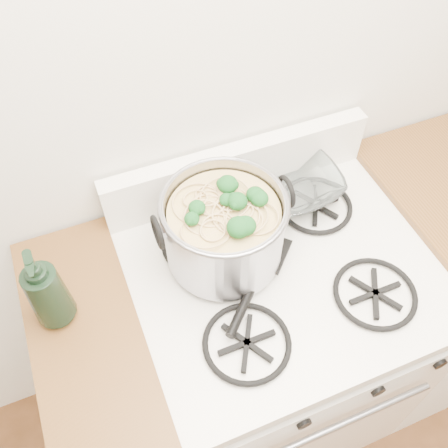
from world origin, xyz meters
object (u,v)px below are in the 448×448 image
glass_bowl (288,187)px  bottle (44,288)px  gas_range (271,348)px  stock_pot (224,229)px  spatula (269,250)px

glass_bowl → bottle: size_ratio=0.45×
gas_range → stock_pot: bearing=142.3°
stock_pot → bottle: bearing=-177.7°
gas_range → bottle: size_ratio=3.85×
gas_range → spatula: bearing=113.1°
spatula → gas_range: bearing=-21.3°
bottle → gas_range: bearing=-9.6°
bottle → spatula: bearing=-4.3°
spatula → bottle: bearing=-137.6°
gas_range → stock_pot: stock_pot is taller
gas_range → stock_pot: (-0.13, 0.10, 0.58)m
stock_pot → bottle: (-0.42, -0.02, 0.02)m
gas_range → glass_bowl: glass_bowl is taller
stock_pot → glass_bowl: size_ratio=3.05×
gas_range → glass_bowl: size_ratio=8.54×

